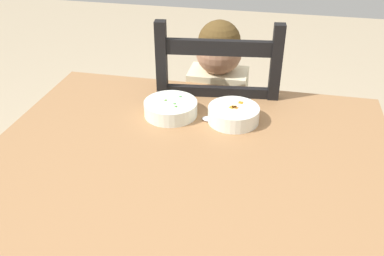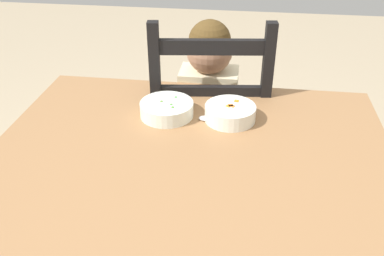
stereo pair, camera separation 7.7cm
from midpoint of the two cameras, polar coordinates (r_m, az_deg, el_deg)
name	(u,v)px [view 2 (the right image)]	position (r m, az deg, el deg)	size (l,w,h in m)	color
dining_table	(189,186)	(1.23, -2.16, -7.84)	(1.13, 0.92, 0.72)	#9B6E45
dining_chair	(208,139)	(1.73, 0.92, -1.49)	(0.47, 0.47, 0.98)	black
child_figure	(207,104)	(1.65, 0.73, 3.25)	(0.32, 0.31, 0.94)	beige
bowl_of_peas	(167,109)	(1.35, -5.02, 2.57)	(0.17, 0.17, 0.05)	white
bowl_of_carrots	(230,112)	(1.32, 3.48, 2.06)	(0.16, 0.16, 0.05)	white
spoon	(212,120)	(1.33, 1.02, 1.10)	(0.14, 0.04, 0.01)	silver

